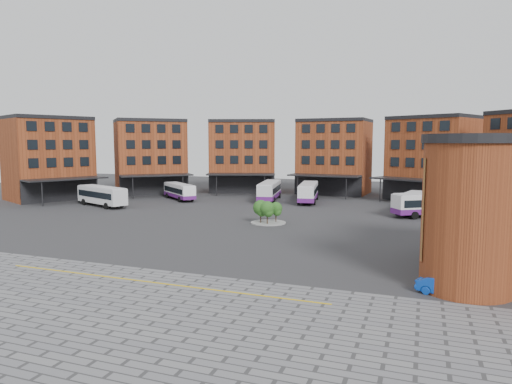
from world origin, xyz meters
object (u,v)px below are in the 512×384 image
(bus_c, at_px, (270,190))
(tree_island, at_px, (267,210))
(bus_a, at_px, (102,195))
(bus_f, at_px, (434,204))
(bus_e, at_px, (411,202))
(bus_d, at_px, (308,192))
(bus_b, at_px, (179,191))
(blue_car, at_px, (446,287))

(bus_c, bearing_deg, tree_island, -82.36)
(bus_a, xyz_separation_m, bus_c, (22.54, 16.13, -0.10))
(bus_f, bearing_deg, bus_a, -115.15)
(tree_island, distance_m, bus_a, 30.11)
(bus_c, relative_size, bus_e, 1.15)
(bus_d, bearing_deg, bus_c, 172.45)
(bus_c, height_order, bus_d, bus_c)
(tree_island, relative_size, bus_a, 0.39)
(tree_island, bearing_deg, bus_c, 107.86)
(tree_island, bearing_deg, bus_e, 43.26)
(bus_a, xyz_separation_m, bus_d, (29.41, 16.34, -0.12))
(bus_b, xyz_separation_m, bus_e, (38.83, -1.83, -0.01))
(bus_e, relative_size, blue_car, 2.73)
(tree_island, bearing_deg, blue_car, -47.17)
(bus_d, bearing_deg, bus_a, -160.19)
(bus_e, bearing_deg, tree_island, -124.88)
(bus_a, height_order, bus_f, bus_f)
(bus_b, bearing_deg, blue_car, -92.47)
(bus_f, bearing_deg, bus_b, -129.59)
(bus_d, relative_size, bus_e, 1.13)
(bus_b, distance_m, blue_car, 57.16)
(tree_island, bearing_deg, bus_b, 142.17)
(bus_a, xyz_separation_m, blue_car, (49.32, -27.00, -1.24))
(tree_island, height_order, bus_a, bus_a)
(bus_c, height_order, blue_car, bus_c)
(bus_b, bearing_deg, bus_c, -33.62)
(bus_c, height_order, bus_f, bus_f)
(bus_a, distance_m, blue_car, 56.24)
(bus_b, distance_m, bus_d, 22.66)
(bus_e, bearing_deg, blue_car, -73.08)
(bus_b, height_order, bus_d, bus_d)
(bus_a, relative_size, bus_b, 1.22)
(bus_e, distance_m, bus_f, 4.02)
(bus_a, xyz_separation_m, bus_b, (7.23, 11.66, -0.32))
(bus_e, bearing_deg, bus_c, 176.88)
(bus_d, bearing_deg, bus_b, -177.35)
(tree_island, xyz_separation_m, bus_e, (16.49, 15.52, -0.16))
(blue_car, bearing_deg, bus_d, 42.28)
(bus_a, distance_m, bus_b, 13.73)
(tree_island, distance_m, bus_d, 22.02)
(bus_b, xyz_separation_m, bus_c, (15.31, 4.47, 0.22))
(tree_island, relative_size, bus_c, 0.37)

